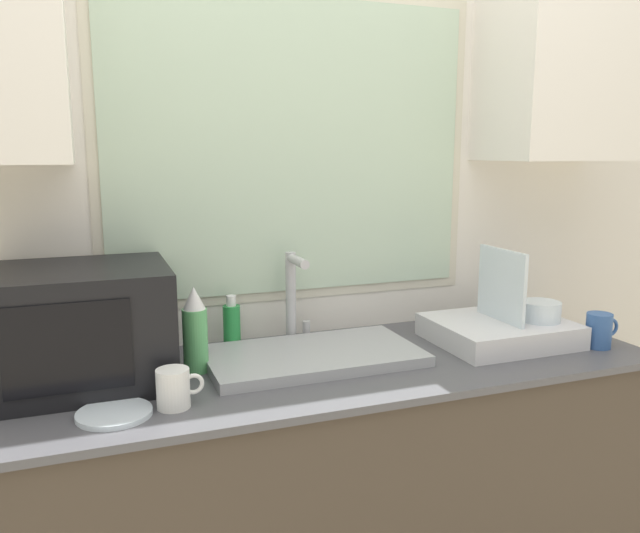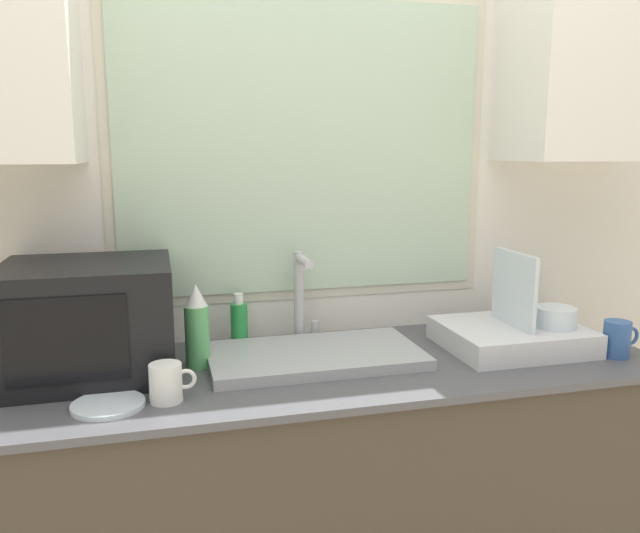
% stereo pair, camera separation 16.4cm
% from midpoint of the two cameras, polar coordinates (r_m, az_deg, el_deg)
% --- Properties ---
extents(countertop, '(1.86, 0.63, 0.88)m').
position_cam_midpoint_polar(countertop, '(1.94, -1.87, -21.18)').
color(countertop, '#42382D').
rests_on(countertop, ground_plane).
extents(wall_back, '(6.00, 0.38, 2.60)m').
position_cam_midpoint_polar(wall_back, '(1.94, -4.85, 8.33)').
color(wall_back, silver).
rests_on(wall_back, ground_plane).
extents(sink_basin, '(0.59, 0.33, 0.03)m').
position_cam_midpoint_polar(sink_basin, '(1.76, -3.37, -8.19)').
color(sink_basin, '#9EA0A5').
rests_on(sink_basin, countertop).
extents(faucet, '(0.08, 0.15, 0.28)m').
position_cam_midpoint_polar(faucet, '(1.89, -4.91, -2.35)').
color(faucet, '#B7B7BC').
rests_on(faucet, countertop).
extents(microwave, '(0.42, 0.38, 0.30)m').
position_cam_midpoint_polar(microwave, '(1.71, -23.49, -5.03)').
color(microwave, black).
rests_on(microwave, countertop).
extents(dish_rack, '(0.40, 0.34, 0.29)m').
position_cam_midpoint_polar(dish_rack, '(1.98, 14.09, -5.41)').
color(dish_rack, silver).
rests_on(dish_rack, countertop).
extents(spray_bottle, '(0.07, 0.07, 0.23)m').
position_cam_midpoint_polar(spray_bottle, '(1.70, -14.11, -5.80)').
color(spray_bottle, '#59B266').
rests_on(spray_bottle, countertop).
extents(soap_bottle, '(0.05, 0.05, 0.16)m').
position_cam_midpoint_polar(soap_bottle, '(1.89, -10.57, -5.35)').
color(soap_bottle, '#268C3F').
rests_on(soap_bottle, countertop).
extents(mug_near_sink, '(0.11, 0.08, 0.09)m').
position_cam_midpoint_polar(mug_near_sink, '(1.51, -16.33, -10.69)').
color(mug_near_sink, white).
rests_on(mug_near_sink, countertop).
extents(mug_by_rack, '(0.11, 0.07, 0.10)m').
position_cam_midpoint_polar(mug_by_rack, '(2.02, 22.08, -5.46)').
color(mug_by_rack, '#335999').
rests_on(mug_by_rack, countertop).
extents(small_plate, '(0.17, 0.17, 0.01)m').
position_cam_midpoint_polar(small_plate, '(1.52, -21.36, -12.47)').
color(small_plate, silver).
rests_on(small_plate, countertop).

